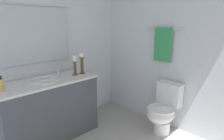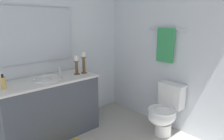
% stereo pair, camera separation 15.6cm
% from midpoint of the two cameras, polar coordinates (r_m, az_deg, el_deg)
% --- Properties ---
extents(wall_back, '(2.44, 0.04, 2.45)m').
position_cam_midpoint_polar(wall_back, '(3.10, 17.72, 5.79)').
color(wall_back, silver).
rests_on(wall_back, ground).
extents(wall_left, '(0.04, 2.77, 2.45)m').
position_cam_midpoint_polar(wall_left, '(3.08, -17.22, 5.79)').
color(wall_left, silver).
rests_on(wall_left, ground).
extents(vanity_cabinet, '(0.58, 1.36, 0.86)m').
position_cam_midpoint_polar(vanity_cabinet, '(2.95, -16.17, -10.60)').
color(vanity_cabinet, '#474C56').
rests_on(vanity_cabinet, ground).
extents(sink_basin, '(0.40, 0.40, 0.24)m').
position_cam_midpoint_polar(sink_basin, '(2.81, -16.67, -3.32)').
color(sink_basin, white).
rests_on(sink_basin, vanity_cabinet).
extents(mirror, '(0.02, 1.09, 0.77)m').
position_cam_midpoint_polar(mirror, '(2.96, -19.88, 9.55)').
color(mirror, silver).
extents(candle_holder_tall, '(0.09, 0.09, 0.33)m').
position_cam_midpoint_polar(candle_holder_tall, '(2.98, -6.77, 2.30)').
color(candle_holder_tall, brown).
rests_on(candle_holder_tall, vanity_cabinet).
extents(candle_holder_short, '(0.09, 0.09, 0.29)m').
position_cam_midpoint_polar(candle_holder_short, '(2.93, -8.82, 1.63)').
color(candle_holder_short, brown).
rests_on(candle_holder_short, vanity_cabinet).
extents(soap_bottle, '(0.06, 0.06, 0.18)m').
position_cam_midpoint_polar(soap_bottle, '(2.57, -27.63, -3.34)').
color(soap_bottle, '#E5B259').
rests_on(soap_bottle, vanity_cabinet).
extents(toilet, '(0.39, 0.54, 0.75)m').
position_cam_midpoint_polar(toilet, '(3.02, 16.57, -11.42)').
color(toilet, white).
rests_on(toilet, ground).
extents(towel_bar, '(0.63, 0.02, 0.02)m').
position_cam_midpoint_polar(towel_bar, '(3.04, 17.18, 11.26)').
color(towel_bar, silver).
extents(towel_near_vanity, '(0.28, 0.03, 0.50)m').
position_cam_midpoint_polar(towel_near_vanity, '(3.04, 16.70, 6.91)').
color(towel_near_vanity, '#389E59').
rests_on(towel_near_vanity, towel_bar).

